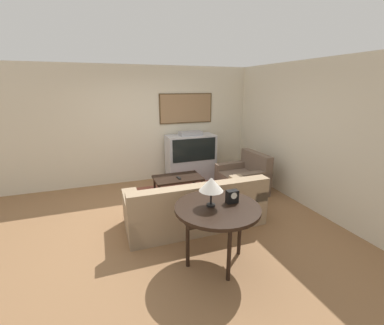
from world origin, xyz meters
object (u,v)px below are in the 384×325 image
object	(u,v)px
tv	(191,157)
couch	(195,208)
console_table	(217,212)
mantel_clock	(232,196)
coffee_table	(178,179)
armchair	(243,179)
table_lamp	(211,185)

from	to	relation	value
tv	couch	distance (m)	2.22
console_table	mantel_clock	xyz separation A→B (m)	(0.22, 0.04, 0.15)
coffee_table	mantel_clock	size ratio (longest dim) A/B	6.05
console_table	coffee_table	bearing A→B (deg)	85.75
coffee_table	tv	bearing A→B (deg)	55.26
mantel_clock	couch	bearing A→B (deg)	97.74
tv	coffee_table	distance (m)	1.06
armchair	coffee_table	world-z (taller)	armchair
armchair	coffee_table	bearing A→B (deg)	-104.04
tv	mantel_clock	bearing A→B (deg)	-99.96
mantel_clock	coffee_table	bearing A→B (deg)	91.35
couch	armchair	xyz separation A→B (m)	(1.48, 0.94, -0.01)
couch	tv	bearing A→B (deg)	-107.48
tv	console_table	bearing A→B (deg)	-103.72
couch	console_table	bearing A→B (deg)	85.33
table_lamp	couch	bearing A→B (deg)	80.60
tv	couch	xyz separation A→B (m)	(-0.67, -2.10, -0.28)
couch	table_lamp	size ratio (longest dim) A/B	6.03
armchair	table_lamp	distance (m)	2.65
couch	console_table	world-z (taller)	couch
couch	coffee_table	size ratio (longest dim) A/B	2.26
coffee_table	table_lamp	world-z (taller)	table_lamp
coffee_table	couch	bearing A→B (deg)	-93.69
mantel_clock	table_lamp	bearing A→B (deg)	179.82
tv	coffee_table	xyz separation A→B (m)	(-0.59, -0.85, -0.20)
tv	armchair	world-z (taller)	tv
armchair	console_table	world-z (taller)	armchair
coffee_table	table_lamp	distance (m)	2.34
couch	mantel_clock	xyz separation A→B (m)	(0.13, -0.97, 0.60)
tv	mantel_clock	world-z (taller)	tv
console_table	couch	bearing A→B (deg)	85.05
coffee_table	console_table	distance (m)	2.29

